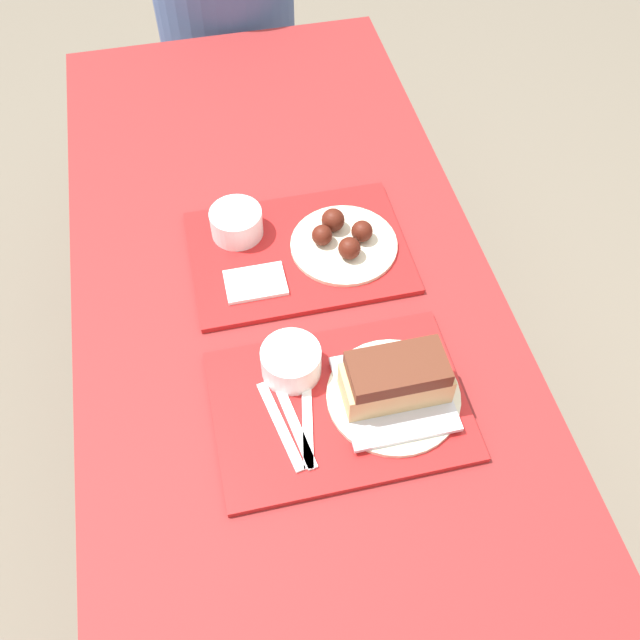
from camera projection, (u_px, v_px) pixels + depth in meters
ground_plane at (304, 499)px, 1.88m from camera, size 12.00×12.00×0.00m
picnic_table at (297, 358)px, 1.34m from camera, size 0.78×1.89×0.77m
picnic_bench_far at (225, 107)px, 2.25m from camera, size 0.74×0.28×0.47m
tray_near at (339, 405)px, 1.16m from camera, size 0.41×0.29×0.01m
tray_far at (299, 252)px, 1.36m from camera, size 0.41×0.29×0.01m
bowl_coleslaw_near at (291, 361)px, 1.17m from camera, size 0.10×0.10×0.05m
brisket_sandwich_plate at (395, 385)px, 1.13m from camera, size 0.22×0.22×0.10m
plastic_fork_near at (294, 423)px, 1.13m from camera, size 0.04×0.17×0.00m
plastic_knife_near at (307, 420)px, 1.14m from camera, size 0.05×0.17×0.00m
plastic_spoon_near at (280, 425)px, 1.13m from camera, size 0.05×0.17×0.00m
bowl_coleslaw_far at (236, 222)px, 1.36m from camera, size 0.10×0.10×0.05m
wings_plate_far at (343, 239)px, 1.35m from camera, size 0.20×0.20×0.05m
napkin_far at (255, 283)px, 1.30m from camera, size 0.11×0.08×0.01m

